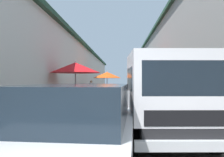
# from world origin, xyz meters

# --- Properties ---
(ground) EXTENTS (90.00, 90.00, 0.00)m
(ground) POSITION_xyz_m (13.50, 0.00, 0.00)
(ground) COLOR #3D3A38
(building_left_whitewash) EXTENTS (49.80, 7.50, 4.73)m
(building_left_whitewash) POSITION_xyz_m (15.75, 6.80, 2.37)
(building_left_whitewash) COLOR silver
(building_left_whitewash) RESTS_ON ground
(building_right_concrete) EXTENTS (49.80, 7.50, 6.73)m
(building_right_concrete) POSITION_xyz_m (15.75, -6.80, 3.38)
(building_right_concrete) COLOR gray
(building_right_concrete) RESTS_ON ground
(fruit_stall_far_left) EXTENTS (2.30, 2.30, 2.29)m
(fruit_stall_far_left) POSITION_xyz_m (16.14, 1.20, 1.74)
(fruit_stall_far_left) COLOR #9E9EA3
(fruit_stall_far_left) RESTS_ON ground
(fruit_stall_far_right) EXTENTS (2.88, 2.88, 2.30)m
(fruit_stall_far_right) POSITION_xyz_m (15.86, -1.79, 1.83)
(fruit_stall_far_right) COLOR #9E9EA3
(fruit_stall_far_right) RESTS_ON ground
(fruit_stall_mid_lane) EXTENTS (2.39, 2.39, 2.46)m
(fruit_stall_mid_lane) POSITION_xyz_m (8.63, 2.23, 1.90)
(fruit_stall_mid_lane) COLOR #9E9EA3
(fruit_stall_mid_lane) RESTS_ON ground
(hatchback_car) EXTENTS (4.00, 2.10, 1.45)m
(hatchback_car) POSITION_xyz_m (1.54, 0.70, 0.74)
(hatchback_car) COLOR #ADAFB5
(hatchback_car) RESTS_ON ground
(delivery_truck) EXTENTS (5.00, 2.16, 2.08)m
(delivery_truck) POSITION_xyz_m (3.61, -1.01, 1.04)
(delivery_truck) COLOR black
(delivery_truck) RESTS_ON ground
(vendor_by_crates) EXTENTS (0.55, 0.40, 1.53)m
(vendor_by_crates) POSITION_xyz_m (15.74, 2.46, 0.87)
(vendor_by_crates) COLOR #665B4C
(vendor_by_crates) RESTS_ON ground
(plastic_stool) EXTENTS (0.30, 0.30, 0.43)m
(plastic_stool) POSITION_xyz_m (11.61, -1.50, 0.33)
(plastic_stool) COLOR red
(plastic_stool) RESTS_ON ground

